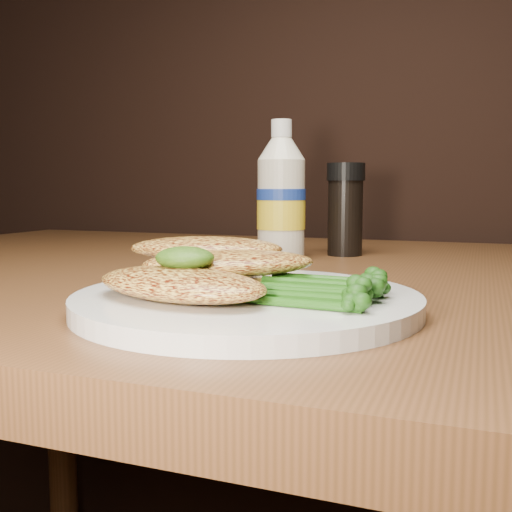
% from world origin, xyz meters
% --- Properties ---
extents(plate, '(0.26, 0.26, 0.01)m').
position_xyz_m(plate, '(0.10, 0.82, 0.76)').
color(plate, silver).
rests_on(plate, dining_table).
extents(chicken_front, '(0.15, 0.11, 0.02)m').
position_xyz_m(chicken_front, '(0.07, 0.78, 0.77)').
color(chicken_front, gold).
rests_on(chicken_front, plate).
extents(chicken_mid, '(0.15, 0.13, 0.02)m').
position_xyz_m(chicken_mid, '(0.08, 0.84, 0.78)').
color(chicken_mid, gold).
rests_on(chicken_mid, plate).
extents(chicken_back, '(0.14, 0.09, 0.02)m').
position_xyz_m(chicken_back, '(0.04, 0.87, 0.79)').
color(chicken_back, gold).
rests_on(chicken_back, plate).
extents(pesto_front, '(0.06, 0.05, 0.02)m').
position_xyz_m(pesto_front, '(0.06, 0.80, 0.79)').
color(pesto_front, '#143207').
rests_on(pesto_front, chicken_front).
extents(broccolini_bundle, '(0.14, 0.12, 0.02)m').
position_xyz_m(broccolini_bundle, '(0.15, 0.83, 0.77)').
color(broccolini_bundle, '#205713').
rests_on(broccolini_bundle, plate).
extents(mayo_bottle, '(0.07, 0.07, 0.17)m').
position_xyz_m(mayo_bottle, '(0.02, 1.14, 0.84)').
color(mayo_bottle, beige).
rests_on(mayo_bottle, dining_table).
extents(pepper_grinder, '(0.05, 0.05, 0.12)m').
position_xyz_m(pepper_grinder, '(0.09, 1.20, 0.81)').
color(pepper_grinder, black).
rests_on(pepper_grinder, dining_table).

